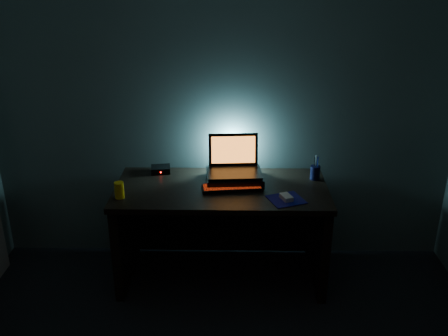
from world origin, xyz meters
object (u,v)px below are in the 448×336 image
object	(u,v)px
laptop	(234,163)
router	(161,169)
mouse	(286,197)
pen_cup	(315,173)
keyboard	(232,188)
juice_glass	(119,190)

from	to	relation	value
laptop	router	world-z (taller)	laptop
mouse	pen_cup	xyz separation A→B (m)	(0.24, 0.35, 0.03)
keyboard	juice_glass	world-z (taller)	juice_glass
laptop	pen_cup	bearing A→B (deg)	-3.92
keyboard	juice_glass	bearing A→B (deg)	-176.11
juice_glass	keyboard	bearing A→B (deg)	10.85
pen_cup	router	world-z (taller)	pen_cup
laptop	pen_cup	xyz separation A→B (m)	(0.59, 0.00, -0.07)
keyboard	router	xyz separation A→B (m)	(-0.54, 0.29, 0.01)
juice_glass	router	size ratio (longest dim) A/B	0.72
pen_cup	keyboard	bearing A→B (deg)	-162.79
laptop	keyboard	distance (m)	0.21
keyboard	router	world-z (taller)	router
keyboard	juice_glass	xyz separation A→B (m)	(-0.76, -0.14, 0.04)
juice_glass	router	bearing A→B (deg)	63.47
juice_glass	laptop	bearing A→B (deg)	23.23
mouse	juice_glass	size ratio (longest dim) A/B	0.88
keyboard	pen_cup	world-z (taller)	pen_cup
laptop	keyboard	world-z (taller)	laptop
pen_cup	juice_glass	xyz separation A→B (m)	(-1.36, -0.33, 0.01)
keyboard	pen_cup	bearing A→B (deg)	10.25
laptop	keyboard	xyz separation A→B (m)	(-0.01, -0.19, -0.11)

